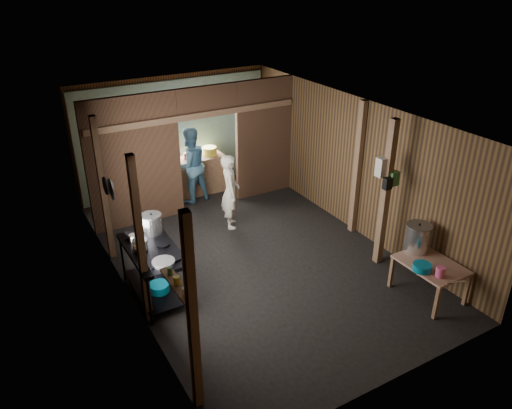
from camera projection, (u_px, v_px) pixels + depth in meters
floor at (251, 255)px, 8.96m from camera, size 4.50×7.00×0.00m
ceiling at (250, 115)px, 7.80m from camera, size 4.50×7.00×0.00m
wall_back at (174, 133)px, 11.10m from camera, size 4.50×0.00×2.60m
wall_front at (399, 299)px, 5.66m from camera, size 4.50×0.00×2.60m
wall_left at (119, 221)px, 7.38m from camera, size 0.00×7.00×2.60m
wall_right at (353, 165)px, 9.38m from camera, size 0.00×7.00×2.60m
partition_left at (134, 162)px, 9.50m from camera, size 1.85×0.10×2.60m
partition_right at (264, 138)px, 10.79m from camera, size 1.35×0.10×2.60m
partition_header at (207, 101)px, 9.76m from camera, size 1.30×0.10×0.60m
turquoise_panel at (175, 136)px, 11.08m from camera, size 4.40×0.06×2.50m
back_counter at (198, 175)px, 11.20m from camera, size 1.20×0.50×0.85m
wall_clock at (185, 107)px, 10.87m from camera, size 0.20×0.03×0.20m
post_left_a at (192, 317)px, 5.39m from camera, size 0.10×0.12×2.60m
post_left_b at (140, 243)px, 6.79m from camera, size 0.10×0.12×2.60m
post_left_c at (103, 191)px, 8.34m from camera, size 0.10×0.12×2.60m
post_right at (357, 169)px, 9.20m from camera, size 0.10×0.12×2.60m
post_free at (385, 195)px, 8.20m from camera, size 0.12×0.12×2.60m
cross_beam at (197, 115)px, 9.72m from camera, size 4.40×0.12×0.12m
pan_lid_big at (111, 189)px, 7.55m from camera, size 0.03×0.34×0.34m
pan_lid_small at (105, 186)px, 7.91m from camera, size 0.03×0.30×0.30m
wall_shelf at (177, 285)px, 5.74m from camera, size 0.14×0.80×0.03m
jar_white at (185, 292)px, 5.52m from camera, size 0.07×0.07×0.10m
jar_yellow at (177, 280)px, 5.72m from camera, size 0.08×0.08×0.10m
jar_green at (170, 271)px, 5.89m from camera, size 0.06×0.06×0.10m
bag_white at (383, 167)px, 8.02m from camera, size 0.22×0.15×0.32m
bag_green at (393, 178)px, 8.05m from camera, size 0.16×0.12×0.24m
bag_black at (388, 183)px, 7.99m from camera, size 0.14×0.10×0.20m
gas_range at (155, 272)px, 7.69m from camera, size 0.75×1.46×0.86m
prep_table at (428, 280)px, 7.74m from camera, size 0.73×1.00×0.59m
stove_pot_large at (152, 224)px, 7.87m from camera, size 0.41×0.41×0.34m
stove_pot_med at (140, 246)px, 7.41m from camera, size 0.30×0.30×0.21m
stove_saucepan at (133, 238)px, 7.70m from camera, size 0.15×0.15×0.09m
frying_pan at (164, 262)px, 7.10m from camera, size 0.42×0.60×0.08m
blue_tub_front at (159, 288)px, 7.66m from camera, size 0.32×0.32×0.13m
blue_tub_back at (150, 274)px, 8.01m from camera, size 0.27×0.27×0.11m
stock_pot at (417, 238)px, 7.87m from camera, size 0.49×0.49×0.48m
wash_basin at (422, 267)px, 7.43m from camera, size 0.29×0.29×0.11m
pink_bucket at (440, 272)px, 7.27m from camera, size 0.16×0.16×0.16m
knife at (456, 282)px, 7.17m from camera, size 0.29×0.15×0.01m
yellow_tub at (209, 151)px, 11.10m from camera, size 0.33×0.33×0.19m
red_cup at (187, 156)px, 10.86m from camera, size 0.13×0.13×0.15m
cook at (230, 192)px, 9.62m from camera, size 0.53×0.64×1.50m
worker_back at (190, 165)px, 10.61m from camera, size 0.89×0.74×1.68m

